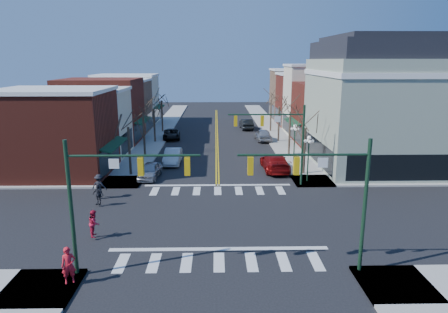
{
  "coord_description": "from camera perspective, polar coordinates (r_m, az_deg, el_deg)",
  "views": [
    {
      "loc": [
        -0.15,
        -26.31,
        10.93
      ],
      "look_at": [
        0.56,
        7.15,
        2.8
      ],
      "focal_mm": 32.0,
      "sensor_mm": 36.0,
      "label": 1
    }
  ],
  "objects": [
    {
      "name": "tree_left_c",
      "position": [
        54.64,
        -9.9,
        4.34
      ],
      "size": [
        0.24,
        0.24,
        4.55
      ],
      "primitive_type": "cylinder",
      "color": "#382B21",
      "rests_on": "ground"
    },
    {
      "name": "bldg_right_stucco",
      "position": [
        62.11,
        13.52,
        7.8
      ],
      "size": [
        10.0,
        7.0,
        10.0
      ],
      "primitive_type": "cube",
      "color": "beige",
      "rests_on": "ground"
    },
    {
      "name": "bldg_left_stucco_b",
      "position": [
        71.81,
        -13.67,
        7.81
      ],
      "size": [
        10.0,
        8.0,
        8.2
      ],
      "primitive_type": "cube",
      "color": "beige",
      "rests_on": "ground"
    },
    {
      "name": "bldg_right_brick_a",
      "position": [
        54.8,
        15.48,
        5.9
      ],
      "size": [
        10.0,
        8.5,
        8.0
      ],
      "primitive_type": "cube",
      "color": "maroon",
      "rests_on": "ground"
    },
    {
      "name": "tree_left_d",
      "position": [
        62.44,
        -8.83,
        5.69
      ],
      "size": [
        0.24,
        0.24,
        4.9
      ],
      "primitive_type": "cylinder",
      "color": "#382B21",
      "rests_on": "ground"
    },
    {
      "name": "bldg_right_tan",
      "position": [
        77.19,
        10.62,
        8.65
      ],
      "size": [
        10.0,
        8.0,
        9.0
      ],
      "primitive_type": "cube",
      "color": "#8A684C",
      "rests_on": "ground"
    },
    {
      "name": "car_left_far",
      "position": [
        56.93,
        -7.5,
        3.18
      ],
      "size": [
        2.71,
        5.18,
        1.39
      ],
      "primitive_type": "imported",
      "rotation": [
        0.0,
        0.0,
        0.08
      ],
      "color": "black",
      "rests_on": "ground"
    },
    {
      "name": "traffic_mast_near_left",
      "position": [
        20.63,
        -16.37,
        -4.47
      ],
      "size": [
        6.6,
        0.28,
        7.2
      ],
      "color": "#14331E",
      "rests_on": "ground"
    },
    {
      "name": "bldg_left_brick_a",
      "position": [
        41.62,
        -22.86,
        2.99
      ],
      "size": [
        10.0,
        8.5,
        8.0
      ],
      "primitive_type": "cube",
      "color": "maroon",
      "rests_on": "ground"
    },
    {
      "name": "sidewalk_right",
      "position": [
        48.39,
        9.42,
        0.5
      ],
      "size": [
        3.5,
        70.0,
        0.15
      ],
      "primitive_type": "cube",
      "color": "#9E9B93",
      "rests_on": "ground"
    },
    {
      "name": "victorian_corner",
      "position": [
        44.28,
        21.06,
        7.22
      ],
      "size": [
        12.25,
        14.25,
        13.3
      ],
      "color": "#939F8A",
      "rests_on": "ground"
    },
    {
      "name": "traffic_mast_near_right",
      "position": [
        20.71,
        14.86,
        -4.3
      ],
      "size": [
        6.6,
        0.28,
        7.2
      ],
      "color": "#14331E",
      "rests_on": "ground"
    },
    {
      "name": "ground",
      "position": [
        28.49,
        -0.83,
        -8.9
      ],
      "size": [
        160.0,
        160.0,
        0.0
      ],
      "primitive_type": "plane",
      "color": "black",
      "rests_on": "ground"
    },
    {
      "name": "bldg_left_brick_b",
      "position": [
        56.36,
        -17.11,
        6.25
      ],
      "size": [
        10.0,
        9.0,
        8.5
      ],
      "primitive_type": "cube",
      "color": "maroon",
      "rests_on": "ground"
    },
    {
      "name": "lamppost_midblock",
      "position": [
        42.89,
        10.05,
        2.74
      ],
      "size": [
        0.36,
        0.36,
        4.33
      ],
      "color": "#14331E",
      "rests_on": "ground"
    },
    {
      "name": "bldg_right_brick_b",
      "position": [
        69.43,
        11.94,
        7.84
      ],
      "size": [
        10.0,
        8.0,
        8.5
      ],
      "primitive_type": "cube",
      "color": "maroon",
      "rests_on": "ground"
    },
    {
      "name": "lamppost_corner",
      "position": [
        36.68,
        11.98,
        0.8
      ],
      "size": [
        0.36,
        0.36,
        4.33
      ],
      "color": "#14331E",
      "rests_on": "ground"
    },
    {
      "name": "car_right_far",
      "position": [
        64.72,
        3.21,
        4.65
      ],
      "size": [
        2.12,
        5.14,
        1.66
      ],
      "primitive_type": "imported",
      "rotation": [
        0.0,
        0.0,
        3.22
      ],
      "color": "black",
      "rests_on": "ground"
    },
    {
      "name": "car_left_mid",
      "position": [
        43.33,
        -7.33,
        0.02
      ],
      "size": [
        1.73,
        4.86,
        1.59
      ],
      "primitive_type": "imported",
      "rotation": [
        0.0,
        0.0,
        -0.01
      ],
      "color": "silver",
      "rests_on": "ground"
    },
    {
      "name": "tree_right_a",
      "position": [
        39.24,
        11.41,
        0.69
      ],
      "size": [
        0.24,
        0.24,
        4.62
      ],
      "primitive_type": "cylinder",
      "color": "#382B21",
      "rests_on": "ground"
    },
    {
      "name": "pedestrian_red_b",
      "position": [
        26.53,
        -18.05,
        -9.03
      ],
      "size": [
        0.78,
        0.93,
        1.71
      ],
      "primitive_type": "imported",
      "rotation": [
        0.0,
        0.0,
        1.74
      ],
      "color": "#BA1331",
      "rests_on": "sidewalk_left"
    },
    {
      "name": "bldg_left_stucco_a",
      "position": [
        48.85,
        -19.57,
        4.41
      ],
      "size": [
        10.0,
        7.0,
        7.5
      ],
      "primitive_type": "cube",
      "color": "beige",
      "rests_on": "ground"
    },
    {
      "name": "tree_right_c",
      "position": [
        54.66,
        7.83,
        4.56
      ],
      "size": [
        0.24,
        0.24,
        4.83
      ],
      "primitive_type": "cylinder",
      "color": "#382B21",
      "rests_on": "ground"
    },
    {
      "name": "car_right_near",
      "position": [
        40.58,
        7.28,
        -0.83
      ],
      "size": [
        2.61,
        5.98,
        1.71
      ],
      "primitive_type": "imported",
      "rotation": [
        0.0,
        0.0,
        3.18
      ],
      "color": "maroon",
      "rests_on": "ground"
    },
    {
      "name": "tree_left_b",
      "position": [
        46.82,
        -11.35,
        3.04
      ],
      "size": [
        0.24,
        0.24,
        5.04
      ],
      "primitive_type": "cylinder",
      "color": "#382B21",
      "rests_on": "ground"
    },
    {
      "name": "car_right_mid",
      "position": [
        55.5,
        5.6,
        3.1
      ],
      "size": [
        2.16,
        4.95,
        1.66
      ],
      "primitive_type": "imported",
      "rotation": [
        0.0,
        0.0,
        3.18
      ],
      "color": "#A4A4A8",
      "rests_on": "ground"
    },
    {
      "name": "sidewalk_left",
      "position": [
        48.34,
        -11.42,
        0.4
      ],
      "size": [
        3.5,
        70.0,
        0.15
      ],
      "primitive_type": "cube",
      "color": "#9E9B93",
      "rests_on": "ground"
    },
    {
      "name": "bldg_left_tan",
      "position": [
        64.32,
        -15.12,
        6.91
      ],
      "size": [
        10.0,
        7.5,
        7.8
      ],
      "primitive_type": "cube",
      "color": "#8A684C",
      "rests_on": "ground"
    },
    {
      "name": "pedestrian_red_a",
      "position": [
        21.74,
        -21.32,
        -14.27
      ],
      "size": [
        0.81,
        0.69,
        1.89
      ],
      "primitive_type": "imported",
      "rotation": [
        0.0,
        0.0,
        0.42
      ],
      "color": "red",
      "rests_on": "sidewalk_left"
    },
    {
      "name": "pedestrian_dark_a",
      "position": [
        31.98,
        -17.56,
        -5.21
      ],
      "size": [
        1.0,
        0.69,
        1.58
      ],
      "primitive_type": "imported",
      "rotation": [
        0.0,
        0.0,
        -0.36
      ],
      "color": "#22232A",
      "rests_on": "sidewalk_left"
    },
    {
      "name": "car_left_near",
      "position": [
        38.4,
        -10.54,
        -1.99
      ],
      "size": [
        2.09,
        4.4,
        1.45
      ],
      "primitive_type": "imported",
      "rotation": [
        0.0,
        0.0,
        -0.09
      ],
      "color": "#A2A1A6",
      "rests_on": "ground"
    },
    {
      "name": "traffic_mast_far_right",
      "position": [
        34.75,
        8.26,
        3.2
      ],
      "size": [
        6.6,
        0.28,
        7.2
      ],
      "color": "#14331E",
      "rests_on": "ground"
    },
    {
      "name": "pedestrian_dark_b",
      "position": [
        33.63,
        -17.41,
        -4.0
      ],
      "size": [
        1.32,
        0.9,
        1.88
      ],
      "primitive_type": "imported",
      "rotation": [
        0.0,
        0.0,
        2.97
      ],
      "color": "black",
      "rests_on": "sidewalk_left"
    },
    {
      "name": "tree_right_d",
      "position": [
        62.48,
        6.7,
        5.79
      ],
      "size": [
        0.24,
        0.24,
        4.97
      ],
      "primitive_type": "cylinder",
      "color": "#382B21",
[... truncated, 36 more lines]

